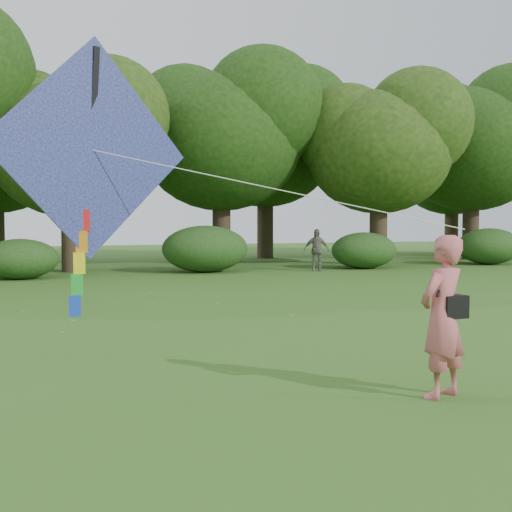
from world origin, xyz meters
name	(u,v)px	position (x,y,z in m)	size (l,w,h in m)	color
ground	(377,383)	(0.00, 0.00, 0.00)	(100.00, 100.00, 0.00)	#265114
man_kite_flyer	(442,317)	(0.34, -0.84, 0.93)	(0.68, 0.44, 1.86)	#C55C62
bystander_right	(316,250)	(7.46, 16.89, 0.87)	(1.02, 0.42, 1.74)	slate
crossbody_bag	(453,306)	(0.45, -0.87, 1.05)	(0.43, 0.20, 0.72)	black
flying_kite	(92,153)	(-3.30, 1.13, 2.83)	(5.15, 2.51, 3.35)	#272FA9
tree_line	(147,144)	(1.67, 22.88, 5.60)	(54.70, 15.30, 9.48)	#3A2D1E
shrub_band	(112,253)	(-0.72, 17.60, 0.86)	(39.15, 3.22, 1.88)	#264919
fallen_leaves	(195,319)	(-0.73, 5.86, 0.01)	(10.83, 15.28, 0.01)	olive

